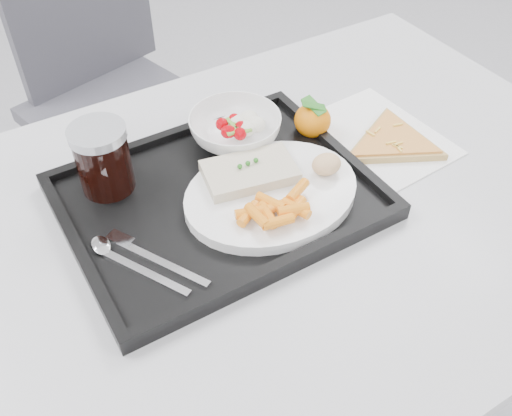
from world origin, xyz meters
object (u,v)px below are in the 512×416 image
(dinner_plate, at_px, (271,194))
(salad_bowl, at_px, (235,129))
(chair, at_px, (105,72))
(cola_glass, at_px, (103,158))
(tangerine, at_px, (313,120))
(pizza_slice, at_px, (392,142))
(table, at_px, (261,240))
(tray, at_px, (219,198))

(dinner_plate, relative_size, salad_bowl, 1.78)
(chair, distance_m, cola_glass, 0.78)
(tangerine, height_order, pizza_slice, tangerine)
(salad_bowl, bearing_deg, tangerine, -18.83)
(salad_bowl, bearing_deg, table, -105.30)
(chair, bearing_deg, tray, -95.33)
(tangerine, bearing_deg, tray, -164.05)
(dinner_plate, xyz_separation_m, cola_glass, (-0.20, 0.15, 0.05))
(chair, bearing_deg, tangerine, -79.35)
(dinner_plate, xyz_separation_m, salad_bowl, (0.02, 0.15, 0.01))
(dinner_plate, relative_size, pizza_slice, 1.29)
(tray, bearing_deg, cola_glass, 141.83)
(tangerine, bearing_deg, table, -146.66)
(table, xyz_separation_m, dinner_plate, (0.02, 0.00, 0.09))
(dinner_plate, bearing_deg, salad_bowl, 81.07)
(tangerine, bearing_deg, dinner_plate, -144.36)
(table, height_order, cola_glass, cola_glass)
(chair, bearing_deg, dinner_plate, -90.66)
(table, height_order, chair, chair)
(cola_glass, bearing_deg, tray, -38.17)
(cola_glass, distance_m, tangerine, 0.35)
(cola_glass, bearing_deg, tangerine, -7.11)
(salad_bowl, height_order, tangerine, tangerine)
(chair, bearing_deg, pizza_slice, -73.90)
(chair, height_order, salad_bowl, chair)
(pizza_slice, bearing_deg, tangerine, 137.67)
(salad_bowl, distance_m, cola_glass, 0.22)
(dinner_plate, distance_m, tangerine, 0.18)
(table, height_order, pizza_slice, pizza_slice)
(dinner_plate, bearing_deg, chair, 89.34)
(salad_bowl, xyz_separation_m, tangerine, (0.13, -0.04, -0.00))
(tray, bearing_deg, pizza_slice, -5.59)
(salad_bowl, xyz_separation_m, pizza_slice, (0.23, -0.14, -0.03))
(tray, relative_size, pizza_slice, 2.15)
(chair, height_order, pizza_slice, chair)
(tray, bearing_deg, salad_bowl, 49.60)
(chair, height_order, dinner_plate, chair)
(cola_glass, bearing_deg, dinner_plate, -37.20)
(tray, distance_m, tangerine, 0.23)
(dinner_plate, height_order, cola_glass, cola_glass)
(chair, bearing_deg, cola_glass, -106.58)
(tray, height_order, pizza_slice, tray)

